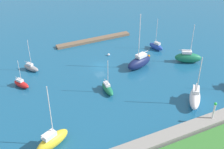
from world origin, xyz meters
TOP-DOWN VIEW (x-y plane):
  - water at (0.00, 0.00)m, footprint 160.00×160.00m
  - pier_dock at (-4.53, -14.90)m, footprint 23.43×2.13m
  - breakwater at (0.00, 29.59)m, footprint 73.08×2.80m
  - harbor_beacon at (-10.77, 29.59)m, footprint 0.56×0.56m
  - sailboat_green_inner_mooring at (-21.85, 8.04)m, footprint 7.19×5.60m
  - sailboat_red_far_south at (20.18, 0.75)m, footprint 3.65×4.76m
  - sailboat_yellow_center_basin at (18.83, 22.24)m, footprint 7.12×4.87m
  - sailboat_white_near_pier at (-11.78, 23.15)m, footprint 6.49×7.09m
  - sailboat_blue_lone_south at (-18.47, -2.04)m, footprint 2.72×5.07m
  - sailboat_gray_off_beacon at (16.51, -5.64)m, footprint 3.78×4.74m
  - sailboat_green_along_channel at (3.05, 11.19)m, footprint 1.90×5.44m
  - sailboat_navy_far_north at (-8.82, 4.88)m, footprint 8.17×4.79m
  - mooring_buoy_orange at (-14.12, 1.14)m, footprint 0.71×0.71m
  - mooring_buoy_white at (-4.52, -4.37)m, footprint 0.68×0.68m

SIDE VIEW (x-z plane):
  - water at x=0.00m, z-range 0.00..0.00m
  - mooring_buoy_white at x=-4.52m, z-range 0.00..0.68m
  - mooring_buoy_orange at x=-14.12m, z-range 0.00..0.71m
  - pier_dock at x=-4.53m, z-range 0.00..0.72m
  - breakwater at x=0.00m, z-range 0.00..1.21m
  - sailboat_red_far_south at x=20.18m, z-range -2.73..4.31m
  - sailboat_gray_off_beacon at x=16.51m, z-range -3.45..5.08m
  - sailboat_green_along_channel at x=3.05m, z-range -3.21..4.96m
  - sailboat_blue_lone_south at x=-18.47m, z-range -3.61..5.56m
  - sailboat_yellow_center_basin at x=18.83m, z-range -4.88..7.69m
  - sailboat_green_inner_mooring at x=-21.85m, z-range -3.86..6.75m
  - sailboat_white_near_pier at x=-11.78m, z-range -4.18..7.22m
  - sailboat_navy_far_north at x=-8.82m, z-range -5.62..8.81m
  - harbor_beacon at x=-10.77m, z-range 1.50..5.23m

